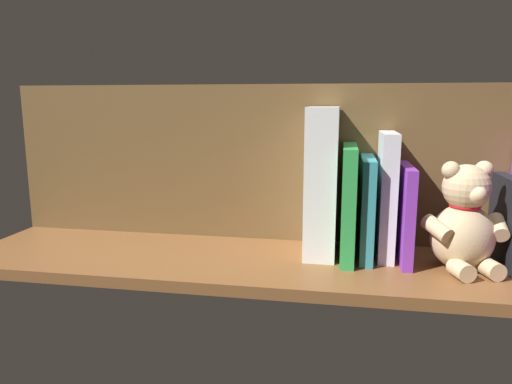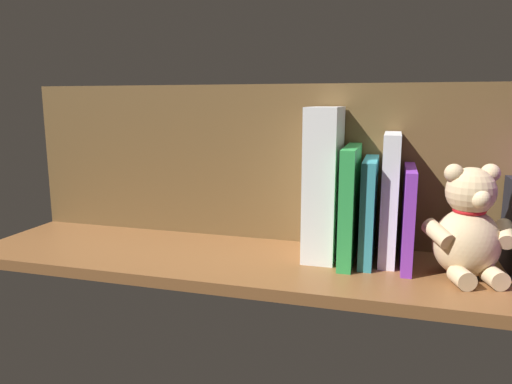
% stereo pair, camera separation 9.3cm
% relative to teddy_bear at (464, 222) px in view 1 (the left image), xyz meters
% --- Properties ---
extents(ground_plane, '(1.18, 0.32, 0.02)m').
position_rel_teddy_bear_xyz_m(ground_plane, '(0.39, -0.00, -0.10)').
color(ground_plane, brown).
extents(shelf_back_panel, '(1.18, 0.02, 0.34)m').
position_rel_teddy_bear_xyz_m(shelf_back_panel, '(0.39, -0.14, 0.08)').
color(shelf_back_panel, brown).
rests_on(shelf_back_panel, ground_plane).
extents(book_1, '(0.02, 0.16, 0.17)m').
position_rel_teddy_bear_xyz_m(book_1, '(-0.09, -0.05, -0.01)').
color(book_1, black).
rests_on(book_1, ground_plane).
extents(teddy_bear, '(0.16, 0.15, 0.20)m').
position_rel_teddy_bear_xyz_m(teddy_bear, '(0.00, 0.00, 0.00)').
color(teddy_bear, '#D1B284').
rests_on(teddy_bear, ground_plane).
extents(book_2, '(0.02, 0.17, 0.19)m').
position_rel_teddy_bear_xyz_m(book_2, '(0.10, -0.04, 0.00)').
color(book_2, purple).
rests_on(book_2, ground_plane).
extents(book_3, '(0.03, 0.14, 0.25)m').
position_rel_teddy_bear_xyz_m(book_3, '(0.14, -0.06, 0.04)').
color(book_3, silver).
rests_on(book_3, ground_plane).
extents(book_4, '(0.03, 0.16, 0.20)m').
position_rel_teddy_bear_xyz_m(book_4, '(0.17, -0.05, 0.01)').
color(book_4, teal).
rests_on(book_4, ground_plane).
extents(book_5, '(0.03, 0.18, 0.22)m').
position_rel_teddy_bear_xyz_m(book_5, '(0.21, -0.04, 0.02)').
color(book_5, green).
rests_on(book_5, ground_plane).
extents(dictionary_thick_white, '(0.06, 0.15, 0.30)m').
position_rel_teddy_bear_xyz_m(dictionary_thick_white, '(0.26, -0.05, 0.06)').
color(dictionary_thick_white, white).
rests_on(dictionary_thick_white, ground_plane).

